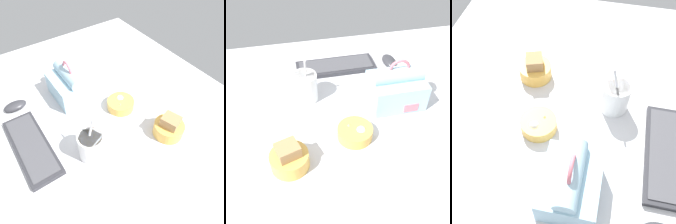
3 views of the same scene
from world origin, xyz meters
The scene contains 6 objects.
desk_surface centered at (0.00, 0.00, 1.00)cm, with size 140.00×110.00×2.00cm.
keyboard centered at (3.32, 30.54, 3.02)cm, with size 31.86×11.31×2.10cm.
lunch_bag centered at (19.62, 6.08, 8.21)cm, with size 18.14×14.78×17.67cm.
soup_cup centered at (-11.11, 14.10, 7.50)cm, with size 8.84×8.84×17.57cm.
bento_bowl_sandwich centered at (-19.26, -14.11, 5.26)cm, with size 11.11×11.11×8.74cm.
bento_bowl_snacks centered at (1.61, -7.33, 4.08)cm, with size 11.06×11.06×4.88cm.
Camera 3 is at (46.02, 10.02, 75.12)cm, focal length 45.00 mm.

